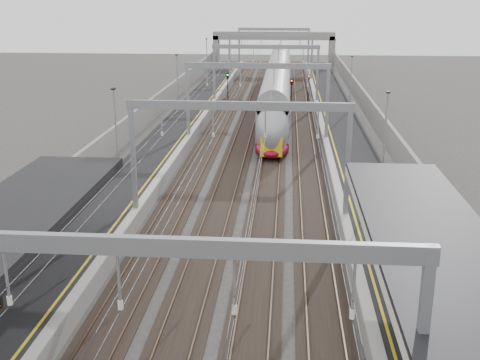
% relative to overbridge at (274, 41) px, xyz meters
% --- Properties ---
extents(platform_left, '(4.00, 120.00, 1.00)m').
position_rel_overbridge_xyz_m(platform_left, '(-8.00, -55.00, -4.81)').
color(platform_left, black).
rests_on(platform_left, ground).
extents(platform_right, '(4.00, 120.00, 1.00)m').
position_rel_overbridge_xyz_m(platform_right, '(8.00, -55.00, -4.81)').
color(platform_right, black).
rests_on(platform_right, ground).
extents(tracks, '(11.40, 140.00, 0.20)m').
position_rel_overbridge_xyz_m(tracks, '(0.00, -55.00, -5.26)').
color(tracks, black).
rests_on(tracks, ground).
extents(overhead_line, '(13.00, 140.00, 6.60)m').
position_rel_overbridge_xyz_m(overhead_line, '(0.00, -48.38, 0.83)').
color(overhead_line, gray).
rests_on(overhead_line, platform_left).
extents(canopy_right, '(4.40, 30.00, 4.24)m').
position_rel_overbridge_xyz_m(canopy_right, '(8.03, -97.01, -0.22)').
color(canopy_right, black).
rests_on(canopy_right, platform_right).
extents(overbridge, '(22.00, 2.20, 6.90)m').
position_rel_overbridge_xyz_m(overbridge, '(0.00, 0.00, 0.00)').
color(overbridge, gray).
rests_on(overbridge, ground).
extents(wall_left, '(0.30, 120.00, 3.20)m').
position_rel_overbridge_xyz_m(wall_left, '(-11.20, -55.00, -3.71)').
color(wall_left, gray).
rests_on(wall_left, ground).
extents(wall_right, '(0.30, 120.00, 3.20)m').
position_rel_overbridge_xyz_m(wall_right, '(11.20, -55.00, -3.71)').
color(wall_right, gray).
rests_on(wall_right, ground).
extents(train, '(2.89, 52.60, 4.56)m').
position_rel_overbridge_xyz_m(train, '(1.50, -39.28, -3.08)').
color(train, maroon).
rests_on(train, ground).
extents(bench, '(0.73, 1.76, 0.88)m').
position_rel_overbridge_xyz_m(bench, '(7.47, -91.97, -3.78)').
color(bench, black).
rests_on(bench, platform_right).
extents(signal_green, '(0.32, 0.32, 3.48)m').
position_rel_overbridge_xyz_m(signal_green, '(-5.20, -32.38, -2.89)').
color(signal_green, black).
rests_on(signal_green, ground).
extents(signal_red_near, '(0.32, 0.32, 3.48)m').
position_rel_overbridge_xyz_m(signal_red_near, '(3.20, -37.32, -2.89)').
color(signal_red_near, black).
rests_on(signal_red_near, ground).
extents(signal_red_far, '(0.32, 0.32, 3.48)m').
position_rel_overbridge_xyz_m(signal_red_far, '(5.40, -32.93, -2.89)').
color(signal_red_far, black).
rests_on(signal_red_far, ground).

